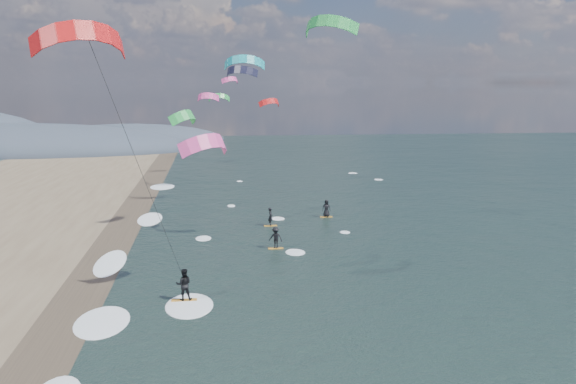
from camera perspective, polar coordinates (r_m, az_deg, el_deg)
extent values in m
cube|color=#382D23|center=(30.22, -21.42, -14.26)|extent=(3.00, 240.00, 0.00)
ellipsoid|color=#3D4756|center=(122.60, -23.56, 3.29)|extent=(64.00, 24.00, 10.00)
ellipsoid|color=#3D4756|center=(138.34, -14.00, 4.45)|extent=(40.00, 18.00, 7.00)
cube|color=orange|center=(36.46, -9.20, -9.49)|extent=(1.41, 0.43, 0.07)
imported|color=black|center=(36.17, -9.24, -8.10)|extent=(0.90, 0.71, 1.79)
ellipsoid|color=white|center=(35.70, -8.77, -9.95)|extent=(2.60, 4.20, 0.12)
cylinder|color=black|center=(31.90, -12.95, 1.82)|extent=(0.02, 0.02, 14.57)
cube|color=orange|center=(46.87, -1.10, -5.03)|extent=(1.10, 0.35, 0.05)
imported|color=black|center=(46.67, -1.10, -4.07)|extent=(1.17, 0.97, 1.57)
cube|color=orange|center=(57.81, 3.43, -2.22)|extent=(1.10, 0.35, 0.05)
imported|color=black|center=(57.65, 3.44, -1.44)|extent=(0.85, 0.66, 1.54)
cube|color=orange|center=(54.19, -1.56, -3.01)|extent=(1.10, 0.35, 0.05)
imported|color=black|center=(54.02, -1.57, -2.19)|extent=(0.38, 0.57, 1.52)
ellipsoid|color=white|center=(34.47, -17.34, -11.02)|extent=(2.40, 5.40, 0.11)
ellipsoid|color=white|center=(44.79, -14.77, -6.09)|extent=(2.40, 5.40, 0.11)
ellipsoid|color=white|center=(58.29, -12.87, -2.37)|extent=(2.40, 5.40, 0.11)
ellipsoid|color=white|center=(75.91, -11.44, 0.45)|extent=(2.40, 5.40, 0.11)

